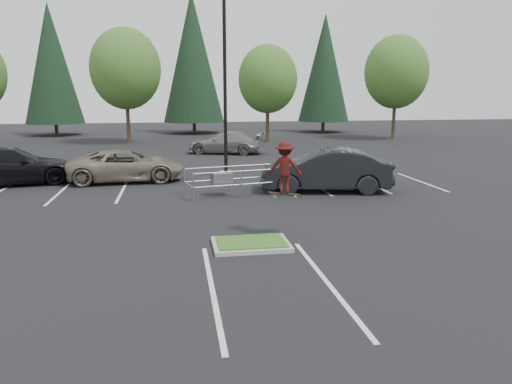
{
  "coord_description": "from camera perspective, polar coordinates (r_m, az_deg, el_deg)",
  "views": [
    {
      "loc": [
        -2.07,
        -13.66,
        4.4
      ],
      "look_at": [
        0.39,
        1.5,
        1.29
      ],
      "focal_mm": 35.0,
      "sensor_mm": 36.0,
      "label": 1
    }
  ],
  "objects": [
    {
      "name": "decid_b",
      "position": [
        44.4,
        -14.69,
        13.2
      ],
      "size": [
        5.89,
        5.89,
        9.64
      ],
      "color": "#38281C",
      "rests_on": "ground"
    },
    {
      "name": "grass_median",
      "position": [
        14.48,
        -0.57,
        -5.94
      ],
      "size": [
        2.2,
        1.6,
        0.16
      ],
      "color": "gray",
      "rests_on": "ground"
    },
    {
      "name": "light_pole",
      "position": [
        25.79,
        -3.56,
        11.77
      ],
      "size": [
        0.7,
        0.6,
        10.12
      ],
      "color": "gray",
      "rests_on": "ground"
    },
    {
      "name": "decid_c",
      "position": [
        44.24,
        1.32,
        12.54
      ],
      "size": [
        5.12,
        5.12,
        8.38
      ],
      "color": "#38281C",
      "rests_on": "ground"
    },
    {
      "name": "conif_a",
      "position": [
        55.04,
        -22.36,
        13.42
      ],
      "size": [
        5.72,
        5.72,
        13.0
      ],
      "color": "#38281C",
      "rests_on": "ground"
    },
    {
      "name": "skateboarder",
      "position": [
        15.19,
        3.33,
        2.79
      ],
      "size": [
        1.13,
        0.82,
        1.71
      ],
      "rotation": [
        0.0,
        0.0,
        2.89
      ],
      "color": "black",
      "rests_on": "ground"
    },
    {
      "name": "cart_corral",
      "position": [
        21.41,
        -3.57,
        1.58
      ],
      "size": [
        4.38,
        2.34,
        1.18
      ],
      "rotation": [
        0.0,
        0.0,
        0.21
      ],
      "color": "#94989D",
      "rests_on": "ground"
    },
    {
      "name": "car_l_black",
      "position": [
        26.61,
        -26.48,
        2.68
      ],
      "size": [
        6.63,
        3.92,
        1.8
      ],
      "primitive_type": "imported",
      "rotation": [
        0.0,
        0.0,
        1.81
      ],
      "color": "black",
      "rests_on": "ground"
    },
    {
      "name": "conif_b",
      "position": [
        54.31,
        -7.25,
        14.99
      ],
      "size": [
        6.38,
        6.38,
        14.5
      ],
      "color": "#38281C",
      "rests_on": "ground"
    },
    {
      "name": "car_r_charc",
      "position": [
        22.45,
        7.93,
        2.48
      ],
      "size": [
        6.03,
        3.07,
        1.9
      ],
      "primitive_type": "imported",
      "rotation": [
        0.0,
        0.0,
        4.52
      ],
      "color": "black",
      "rests_on": "ground"
    },
    {
      "name": "stall_lines",
      "position": [
        20.19,
        -6.95,
        -1.23
      ],
      "size": [
        22.62,
        17.6,
        0.01
      ],
      "color": "silver",
      "rests_on": "ground"
    },
    {
      "name": "conif_c",
      "position": [
        55.59,
        7.83,
        13.86
      ],
      "size": [
        5.5,
        5.5,
        12.5
      ],
      "color": "#38281C",
      "rests_on": "ground"
    },
    {
      "name": "car_l_tan",
      "position": [
        25.54,
        -14.59,
        2.92
      ],
      "size": [
        5.79,
        2.94,
        1.57
      ],
      "primitive_type": "imported",
      "rotation": [
        0.0,
        0.0,
        1.63
      ],
      "color": "#7A6F5D",
      "rests_on": "ground"
    },
    {
      "name": "decid_d",
      "position": [
        48.38,
        15.7,
        12.82
      ],
      "size": [
        5.76,
        5.76,
        9.43
      ],
      "color": "#38281C",
      "rests_on": "ground"
    },
    {
      "name": "ground",
      "position": [
        14.5,
        -0.57,
        -6.23
      ],
      "size": [
        120.0,
        120.0,
        0.0
      ],
      "primitive_type": "plane",
      "color": "black",
      "rests_on": "ground"
    },
    {
      "name": "car_far_silver",
      "position": [
        36.03,
        -3.35,
        5.66
      ],
      "size": [
        5.83,
        3.84,
        1.57
      ],
      "primitive_type": "imported",
      "rotation": [
        0.0,
        0.0,
        4.38
      ],
      "color": "gray",
      "rests_on": "ground"
    }
  ]
}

